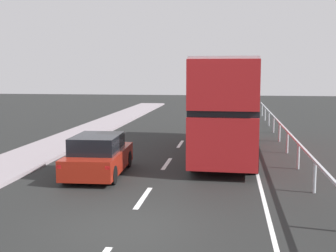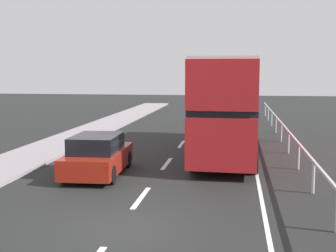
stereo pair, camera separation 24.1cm
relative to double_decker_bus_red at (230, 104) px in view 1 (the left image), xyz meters
The scene contains 5 objects.
ground_plane 10.84m from the double_decker_bus_red, 103.74° to the right, with size 75.81×120.00×0.10m, color black.
lane_paint_markings 2.95m from the double_decker_bus_red, 99.28° to the right, with size 3.72×46.00×0.01m.
bridge_side_railing 3.31m from the double_decker_bus_red, 25.55° to the right, with size 0.10×42.00×1.05m.
double_decker_bus_red is the anchor object (origin of this frame).
hatchback_car_near 7.08m from the double_decker_bus_red, 133.13° to the right, with size 1.98×4.28×1.49m.
Camera 1 is at (2.56, -10.67, 3.81)m, focal length 48.81 mm.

